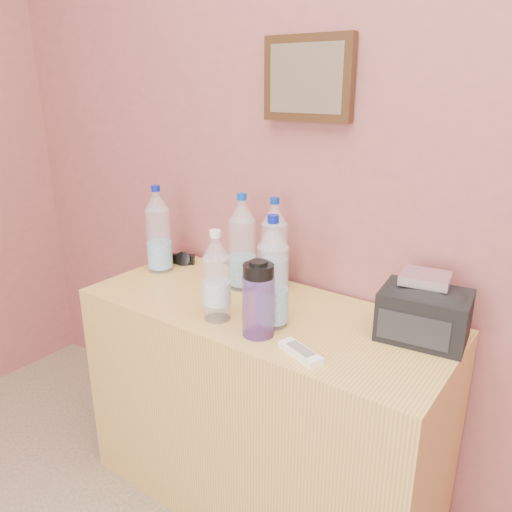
{
  "coord_description": "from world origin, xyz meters",
  "views": [
    {
      "loc": [
        0.29,
        0.59,
        1.39
      ],
      "look_at": [
        -0.52,
        1.71,
        0.91
      ],
      "focal_mm": 35.0,
      "sensor_mm": 36.0,
      "label": 1
    }
  ],
  "objects": [
    {
      "name": "pet_small",
      "position": [
        -0.59,
        1.61,
        0.85
      ],
      "size": [
        0.08,
        0.08,
        0.27
      ],
      "rotation": [
        0.0,
        0.0,
        -0.12
      ],
      "color": "silver",
      "rests_on": "dresser"
    },
    {
      "name": "pet_large_d",
      "position": [
        -0.43,
        1.67,
        0.87
      ],
      "size": [
        0.09,
        0.09,
        0.33
      ],
      "rotation": [
        0.0,
        0.0,
        0.09
      ],
      "color": "silver",
      "rests_on": "dresser"
    },
    {
      "name": "pet_large_c",
      "position": [
        -0.58,
        1.89,
        0.87
      ],
      "size": [
        0.09,
        0.09,
        0.32
      ],
      "rotation": [
        0.0,
        0.0,
        0.34
      ],
      "color": "#CAEDFF",
      "rests_on": "dresser"
    },
    {
      "name": "dresser",
      "position": [
        -0.52,
        1.74,
        0.36
      ],
      "size": [
        1.17,
        0.49,
        0.73
      ],
      "primitive_type": "cube",
      "color": "tan",
      "rests_on": "ground"
    },
    {
      "name": "nalgene_bottle",
      "position": [
        -0.43,
        1.6,
        0.83
      ],
      "size": [
        0.09,
        0.09,
        0.22
      ],
      "rotation": [
        0.0,
        0.0,
        -0.16
      ],
      "color": "#64388E",
      "rests_on": "dresser"
    },
    {
      "name": "pet_large_a",
      "position": [
        -1.02,
        1.79,
        0.87
      ],
      "size": [
        0.09,
        0.09,
        0.32
      ],
      "rotation": [
        0.0,
        0.0,
        -0.41
      ],
      "color": "white",
      "rests_on": "dresser"
    },
    {
      "name": "pet_large_b",
      "position": [
        -0.67,
        1.84,
        0.87
      ],
      "size": [
        0.09,
        0.09,
        0.33
      ],
      "rotation": [
        0.0,
        0.0,
        0.41
      ],
      "color": "silver",
      "rests_on": "dresser"
    },
    {
      "name": "sunglasses",
      "position": [
        -1.02,
        1.87,
        0.75
      ],
      "size": [
        0.16,
        0.12,
        0.04
      ],
      "primitive_type": null,
      "rotation": [
        0.0,
        0.0,
        0.45
      ],
      "color": "black",
      "rests_on": "dresser"
    },
    {
      "name": "picture_frame",
      "position": [
        -0.52,
        1.98,
        1.4
      ],
      "size": [
        0.3,
        0.03,
        0.25
      ],
      "primitive_type": null,
      "color": "#382311",
      "rests_on": "room_shell"
    },
    {
      "name": "ac_remote",
      "position": [
        -0.28,
        1.57,
        0.74
      ],
      "size": [
        0.14,
        0.09,
        0.02
      ],
      "primitive_type": "cube",
      "rotation": [
        0.0,
        0.0,
        -0.35
      ],
      "color": "silver",
      "rests_on": "dresser"
    },
    {
      "name": "toiletry_bag",
      "position": [
        -0.06,
        1.84,
        0.81
      ],
      "size": [
        0.25,
        0.19,
        0.16
      ],
      "primitive_type": null,
      "rotation": [
        0.0,
        0.0,
        0.12
      ],
      "color": "black",
      "rests_on": "dresser"
    },
    {
      "name": "foil_packet",
      "position": [
        -0.07,
        1.86,
        0.9
      ],
      "size": [
        0.14,
        0.12,
        0.03
      ],
      "primitive_type": "cube",
      "rotation": [
        0.0,
        0.0,
        0.16
      ],
      "color": "white",
      "rests_on": "toiletry_bag"
    }
  ]
}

